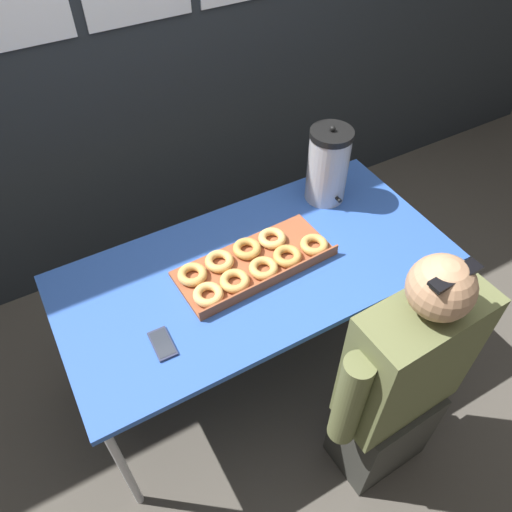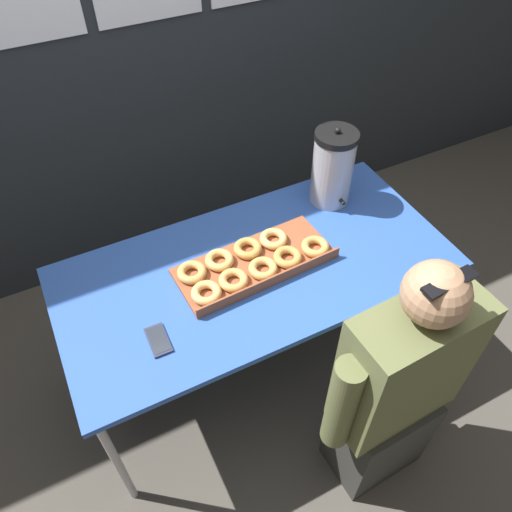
# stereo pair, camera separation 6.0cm
# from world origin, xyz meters

# --- Properties ---
(ground_plane) EXTENTS (12.00, 12.00, 0.00)m
(ground_plane) POSITION_xyz_m (0.00, 0.00, 0.00)
(ground_plane) COLOR #4C473F
(back_wall) EXTENTS (6.00, 0.11, 2.72)m
(back_wall) POSITION_xyz_m (0.00, 1.07, 1.36)
(back_wall) COLOR #23282D
(back_wall) RESTS_ON ground
(folding_table) EXTENTS (1.58, 0.77, 0.73)m
(folding_table) POSITION_xyz_m (0.00, 0.00, 0.69)
(folding_table) COLOR #2D56B2
(folding_table) RESTS_ON ground
(donut_box) EXTENTS (0.65, 0.30, 0.05)m
(donut_box) POSITION_xyz_m (-0.02, 0.00, 0.75)
(donut_box) COLOR brown
(donut_box) RESTS_ON folding_table
(coffee_urn) EXTENTS (0.18, 0.21, 0.37)m
(coffee_urn) POSITION_xyz_m (0.49, 0.22, 0.91)
(coffee_urn) COLOR #B7B7BC
(coffee_urn) RESTS_ON folding_table
(cell_phone) EXTENTS (0.07, 0.13, 0.01)m
(cell_phone) POSITION_xyz_m (-0.47, -0.16, 0.74)
(cell_phone) COLOR #2D334C
(cell_phone) RESTS_ON folding_table
(person_seated) EXTENTS (0.61, 0.26, 1.24)m
(person_seated) POSITION_xyz_m (0.24, -0.64, 0.58)
(person_seated) COLOR #33332D
(person_seated) RESTS_ON ground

